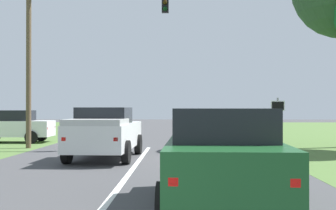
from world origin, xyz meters
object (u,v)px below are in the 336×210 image
(keep_moving_sign, at_px, (278,117))
(pickup_truck_lead, at_px, (105,132))
(crossing_suv_far, at_px, (11,126))
(traffic_light, at_px, (67,37))
(red_suv_near, at_px, (222,155))

(keep_moving_sign, bearing_deg, pickup_truck_lead, -157.17)
(pickup_truck_lead, distance_m, crossing_suv_far, 9.98)
(keep_moving_sign, bearing_deg, crossing_suv_far, 160.91)
(traffic_light, bearing_deg, keep_moving_sign, -7.67)
(red_suv_near, distance_m, keep_moving_sign, 11.29)
(red_suv_near, xyz_separation_m, traffic_light, (-6.04, 12.01, 4.22))
(traffic_light, distance_m, crossing_suv_far, 6.73)
(keep_moving_sign, bearing_deg, red_suv_near, -107.95)
(red_suv_near, height_order, traffic_light, traffic_light)
(keep_moving_sign, height_order, crossing_suv_far, keep_moving_sign)
(traffic_light, distance_m, keep_moving_sign, 10.30)
(red_suv_near, xyz_separation_m, keep_moving_sign, (3.48, 10.73, 0.51))
(keep_moving_sign, relative_size, crossing_suv_far, 0.54)
(red_suv_near, bearing_deg, traffic_light, 116.71)
(pickup_truck_lead, xyz_separation_m, keep_moving_sign, (7.02, 2.95, 0.51))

